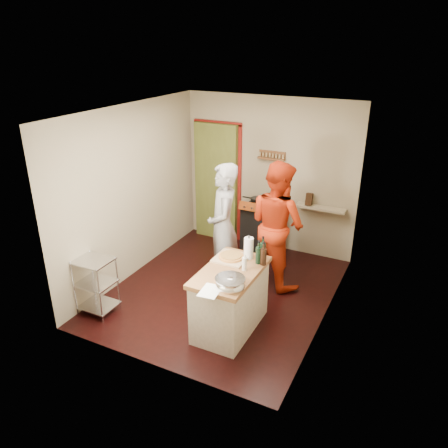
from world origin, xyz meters
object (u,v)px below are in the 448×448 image
(person_red, at_px, (277,224))
(stove, at_px, (262,229))
(wire_shelving, at_px, (96,283))
(person_stripe, at_px, (223,227))
(island, at_px, (231,298))

(person_red, bearing_deg, stove, -28.19)
(stove, relative_size, wire_shelving, 1.26)
(stove, height_order, person_stripe, person_stripe)
(stove, bearing_deg, island, -78.57)
(wire_shelving, relative_size, person_stripe, 0.43)
(wire_shelving, height_order, person_red, person_red)
(person_stripe, relative_size, person_red, 0.99)
(wire_shelving, xyz_separation_m, person_stripe, (1.19, 1.40, 0.50))
(wire_shelving, xyz_separation_m, person_red, (1.86, 1.83, 0.50))
(person_stripe, bearing_deg, wire_shelving, -70.34)
(wire_shelving, distance_m, island, 1.83)
(wire_shelving, relative_size, person_red, 0.43)
(stove, height_order, island, island)
(island, relative_size, person_stripe, 0.67)
(stove, height_order, person_red, person_red)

